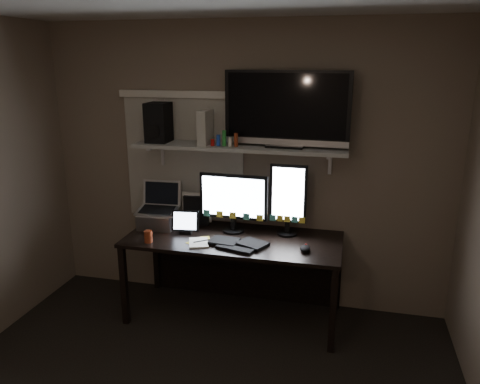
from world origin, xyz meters
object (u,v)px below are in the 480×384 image
(keyboard, at_px, (238,243))
(tv, at_px, (287,109))
(mouse, at_px, (305,248))
(desk, at_px, (237,252))
(cup, at_px, (148,236))
(tablet, at_px, (186,222))
(speaker, at_px, (159,122))
(monitor_landscape, at_px, (233,203))
(game_console, at_px, (205,127))
(monitor_portrait, at_px, (288,200))
(laptop, at_px, (157,206))

(keyboard, distance_m, tv, 1.14)
(keyboard, height_order, mouse, mouse)
(desk, xyz_separation_m, cup, (-0.65, -0.38, 0.23))
(tablet, relative_size, speaker, 0.70)
(monitor_landscape, height_order, game_console, game_console)
(monitor_portrait, height_order, game_console, game_console)
(mouse, bearing_deg, keyboard, 176.09)
(tablet, bearing_deg, tv, 7.31)
(tablet, distance_m, game_console, 0.82)
(laptop, bearing_deg, speaker, 86.35)
(monitor_landscape, bearing_deg, tablet, -157.58)
(tablet, relative_size, game_console, 0.82)
(cup, bearing_deg, monitor_landscape, 33.31)
(tv, bearing_deg, keyboard, -128.42)
(monitor_landscape, xyz_separation_m, speaker, (-0.68, 0.06, 0.66))
(desk, height_order, tv, tv)
(mouse, bearing_deg, desk, 153.42)
(desk, bearing_deg, laptop, -177.06)
(keyboard, relative_size, game_console, 1.64)
(speaker, bearing_deg, laptop, -91.11)
(mouse, distance_m, game_console, 1.30)
(mouse, bearing_deg, tv, 118.83)
(tablet, xyz_separation_m, laptop, (-0.29, 0.08, 0.09))
(monitor_landscape, bearing_deg, speaker, 177.79)
(cup, height_order, tv, tv)
(laptop, bearing_deg, tv, 3.53)
(desk, relative_size, speaker, 5.34)
(mouse, height_order, laptop, laptop)
(monitor_landscape, bearing_deg, tv, 12.13)
(desk, xyz_separation_m, keyboard, (0.08, -0.26, 0.19))
(cup, bearing_deg, tablet, 49.32)
(desk, xyz_separation_m, tablet, (-0.42, -0.12, 0.28))
(cup, bearing_deg, tv, 24.55)
(cup, bearing_deg, laptop, 100.48)
(monitor_landscape, relative_size, laptop, 1.51)
(desk, xyz_separation_m, monitor_landscape, (-0.04, 0.02, 0.44))
(keyboard, bearing_deg, game_console, 153.19)
(tablet, height_order, game_console, game_console)
(tv, bearing_deg, cup, -152.28)
(keyboard, height_order, speaker, speaker)
(laptop, distance_m, tv, 1.41)
(desk, distance_m, game_console, 1.11)
(monitor_portrait, bearing_deg, laptop, -174.20)
(monitor_portrait, xyz_separation_m, tv, (-0.04, 0.03, 0.75))
(game_console, bearing_deg, tablet, -126.38)
(tablet, height_order, speaker, speaker)
(speaker, bearing_deg, monitor_portrait, -1.65)
(game_console, distance_m, speaker, 0.43)
(tv, height_order, game_console, tv)
(mouse, distance_m, cup, 1.27)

